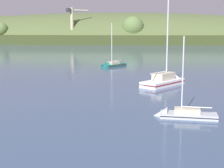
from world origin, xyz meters
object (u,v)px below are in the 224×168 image
dockside_crane (72,26)px  sailboat_outer_reach (111,66)px  sailboat_near_mooring (166,83)px  sailboat_midwater_white (180,116)px

dockside_crane → sailboat_outer_reach: bearing=-115.2°
dockside_crane → sailboat_near_mooring: dockside_crane is taller
sailboat_near_mooring → sailboat_midwater_white: sailboat_near_mooring is taller
dockside_crane → sailboat_midwater_white: size_ratio=2.18×
dockside_crane → sailboat_outer_reach: size_ratio=1.77×
sailboat_midwater_white → sailboat_outer_reach: size_ratio=0.81×
sailboat_near_mooring → sailboat_midwater_white: size_ratio=1.61×
dockside_crane → sailboat_near_mooring: size_ratio=1.35×
dockside_crane → sailboat_midwater_white: dockside_crane is taller
dockside_crane → sailboat_midwater_white: 168.21m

